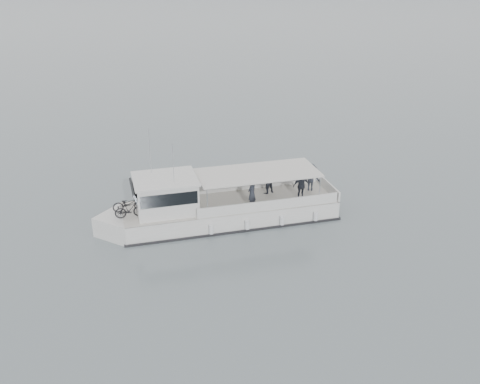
{
  "coord_description": "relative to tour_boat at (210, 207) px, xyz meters",
  "views": [
    {
      "loc": [
        7.68,
        -21.57,
        12.57
      ],
      "look_at": [
        5.76,
        2.97,
        1.6
      ],
      "focal_mm": 40.0,
      "sensor_mm": 36.0,
      "label": 1
    }
  ],
  "objects": [
    {
      "name": "tour_boat",
      "position": [
        0.0,
        0.0,
        0.0
      ],
      "size": [
        12.17,
        6.53,
        5.19
      ],
      "rotation": [
        0.0,
        0.0,
        0.34
      ],
      "color": "white",
      "rests_on": "ground"
    },
    {
      "name": "ground",
      "position": [
        -4.24,
        -2.6,
        -0.85
      ],
      "size": [
        1400.0,
        1400.0,
        0.0
      ],
      "primitive_type": "plane",
      "color": "slate",
      "rests_on": "ground"
    }
  ]
}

